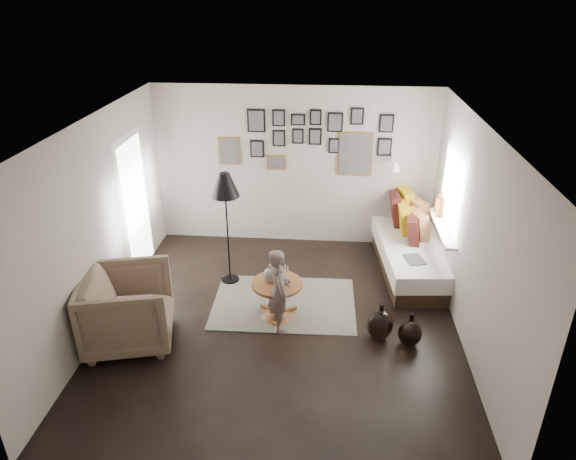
# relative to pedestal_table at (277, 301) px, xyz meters

# --- Properties ---
(ground) EXTENTS (4.80, 4.80, 0.00)m
(ground) POSITION_rel_pedestal_table_xyz_m (0.06, -0.14, -0.24)
(ground) COLOR black
(ground) RESTS_ON ground
(wall_back) EXTENTS (4.50, 0.00, 4.50)m
(wall_back) POSITION_rel_pedestal_table_xyz_m (0.06, 2.26, 1.06)
(wall_back) COLOR #A9A094
(wall_back) RESTS_ON ground
(wall_front) EXTENTS (4.50, 0.00, 4.50)m
(wall_front) POSITION_rel_pedestal_table_xyz_m (0.06, -2.54, 1.06)
(wall_front) COLOR #A9A094
(wall_front) RESTS_ON ground
(wall_left) EXTENTS (0.00, 4.80, 4.80)m
(wall_left) POSITION_rel_pedestal_table_xyz_m (-2.19, -0.14, 1.06)
(wall_left) COLOR #A9A094
(wall_left) RESTS_ON ground
(wall_right) EXTENTS (0.00, 4.80, 4.80)m
(wall_right) POSITION_rel_pedestal_table_xyz_m (2.31, -0.14, 1.06)
(wall_right) COLOR #A9A094
(wall_right) RESTS_ON ground
(ceiling) EXTENTS (4.80, 4.80, 0.00)m
(ceiling) POSITION_rel_pedestal_table_xyz_m (0.06, -0.14, 2.36)
(ceiling) COLOR white
(ceiling) RESTS_ON wall_back
(door_left) EXTENTS (0.00, 2.14, 2.14)m
(door_left) POSITION_rel_pedestal_table_xyz_m (-2.17, 1.06, 0.81)
(door_left) COLOR white
(door_left) RESTS_ON wall_left
(window_right) EXTENTS (0.15, 1.32, 1.30)m
(window_right) POSITION_rel_pedestal_table_xyz_m (2.24, 1.20, 0.69)
(window_right) COLOR white
(window_right) RESTS_ON wall_right
(gallery_wall) EXTENTS (2.74, 0.03, 1.08)m
(gallery_wall) POSITION_rel_pedestal_table_xyz_m (0.35, 2.24, 1.50)
(gallery_wall) COLOR brown
(gallery_wall) RESTS_ON wall_back
(wall_sconce) EXTENTS (0.18, 0.36, 0.16)m
(wall_sconce) POSITION_rel_pedestal_table_xyz_m (1.61, 1.99, 1.22)
(wall_sconce) COLOR white
(wall_sconce) RESTS_ON wall_back
(rug) EXTENTS (1.96, 1.39, 0.01)m
(rug) POSITION_rel_pedestal_table_xyz_m (0.06, 0.30, -0.23)
(rug) COLOR beige
(rug) RESTS_ON ground
(pedestal_table) EXTENTS (0.66, 0.66, 0.52)m
(pedestal_table) POSITION_rel_pedestal_table_xyz_m (0.00, 0.00, 0.00)
(pedestal_table) COLOR brown
(pedestal_table) RESTS_ON ground
(vase) EXTENTS (0.19, 0.19, 0.47)m
(vase) POSITION_rel_pedestal_table_xyz_m (-0.08, 0.02, 0.42)
(vase) COLOR black
(vase) RESTS_ON pedestal_table
(candles) EXTENTS (0.11, 0.11, 0.24)m
(candles) POSITION_rel_pedestal_table_xyz_m (0.11, 0.00, 0.40)
(candles) COLOR black
(candles) RESTS_ON pedestal_table
(daybed) EXTENTS (1.11, 2.25, 1.06)m
(daybed) POSITION_rel_pedestal_table_xyz_m (1.91, 1.46, 0.10)
(daybed) COLOR black
(daybed) RESTS_ON ground
(magazine_on_daybed) EXTENTS (0.31, 0.37, 0.02)m
(magazine_on_daybed) POSITION_rel_pedestal_table_xyz_m (1.86, 0.81, 0.25)
(magazine_on_daybed) COLOR black
(magazine_on_daybed) RESTS_ON daybed
(armchair) EXTENTS (1.24, 1.22, 0.94)m
(armchair) POSITION_rel_pedestal_table_xyz_m (-1.73, -0.66, 0.23)
(armchair) COLOR brown
(armchair) RESTS_ON ground
(armchair_cushion) EXTENTS (0.50, 0.51, 0.19)m
(armchair_cushion) POSITION_rel_pedestal_table_xyz_m (-1.70, -0.61, 0.24)
(armchair_cushion) COLOR silver
(armchair_cushion) RESTS_ON armchair
(floor_lamp) EXTENTS (0.39, 0.39, 1.68)m
(floor_lamp) POSITION_rel_pedestal_table_xyz_m (-0.79, 0.84, 1.21)
(floor_lamp) COLOR black
(floor_lamp) RESTS_ON ground
(magazine_basket) EXTENTS (0.43, 0.43, 0.44)m
(magazine_basket) POSITION_rel_pedestal_table_xyz_m (-1.70, -0.66, -0.02)
(magazine_basket) COLOR black
(magazine_basket) RESTS_ON ground
(demijohn_large) EXTENTS (0.33, 0.33, 0.49)m
(demijohn_large) POSITION_rel_pedestal_table_xyz_m (1.31, -0.34, -0.05)
(demijohn_large) COLOR black
(demijohn_large) RESTS_ON ground
(demijohn_small) EXTENTS (0.29, 0.29, 0.45)m
(demijohn_small) POSITION_rel_pedestal_table_xyz_m (1.66, -0.46, -0.07)
(demijohn_small) COLOR black
(demijohn_small) RESTS_ON ground
(child) EXTENTS (0.38, 0.47, 1.13)m
(child) POSITION_rel_pedestal_table_xyz_m (0.05, -0.26, 0.32)
(child) COLOR #614F4C
(child) RESTS_ON ground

